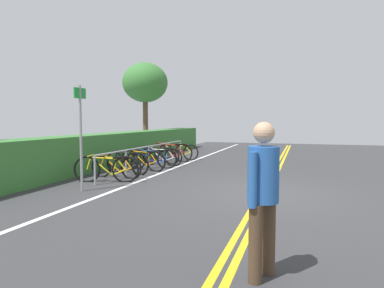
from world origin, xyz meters
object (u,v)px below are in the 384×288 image
object	(u,v)px
bicycle_0	(106,169)
bicycle_7	(171,152)
bicycle_4	(152,159)
sign_post_near	(81,128)
bicycle_5	(161,157)
bicycle_6	(160,155)
bicycle_1	(116,167)
pedestrian	(263,190)
tree_mid	(145,83)
bicycle_2	(127,163)
bicycle_3	(143,160)
bicycle_8	(178,152)
bike_rack	(149,151)

from	to	relation	value
bicycle_0	bicycle_7	bearing A→B (deg)	0.49
bicycle_4	sign_post_near	bearing A→B (deg)	-179.98
bicycle_5	bicycle_6	xyz separation A→B (m)	(0.56, 0.26, 0.00)
bicycle_1	pedestrian	bearing A→B (deg)	-136.96
bicycle_5	bicycle_7	bearing A→B (deg)	4.93
sign_post_near	tree_mid	size ratio (longest dim) A/B	0.51
bicycle_0	bicycle_2	size ratio (longest dim) A/B	1.02
bicycle_5	tree_mid	xyz separation A→B (m)	(5.79, 3.38, 3.33)
bicycle_1	tree_mid	distance (m)	9.79
bicycle_2	bicycle_3	bearing A→B (deg)	-16.84
bicycle_1	bicycle_8	distance (m)	4.76
bicycle_0	bicycle_8	size ratio (longest dim) A/B	0.97
bicycle_6	bicycle_8	xyz separation A→B (m)	(1.37, -0.22, 0.00)
tree_mid	bicycle_3	bearing A→B (deg)	-155.06
bicycle_0	bicycle_6	size ratio (longest dim) A/B	0.99
bicycle_0	bicycle_6	xyz separation A→B (m)	(4.05, 0.19, -0.03)
bicycle_2	bicycle_6	size ratio (longest dim) A/B	0.98
bicycle_2	bicycle_5	size ratio (longest dim) A/B	1.03
bicycle_2	bicycle_8	distance (m)	3.96
bicycle_0	bicycle_1	size ratio (longest dim) A/B	1.03
bicycle_3	bicycle_5	bearing A→B (deg)	-2.45
bicycle_0	bicycle_2	bearing A→B (deg)	7.49
bicycle_6	bicycle_7	world-z (taller)	bicycle_7
bicycle_1	bicycle_2	world-z (taller)	bicycle_2
bike_rack	bicycle_6	bearing A→B (deg)	5.93
bicycle_5	bicycle_1	bearing A→B (deg)	176.61
bike_rack	pedestrian	distance (m)	8.43
bicycle_5	bicycle_7	xyz separation A→B (m)	(1.28, 0.11, 0.04)
bicycle_3	tree_mid	world-z (taller)	tree_mid
bike_rack	bicycle_1	distance (m)	2.11
bicycle_1	pedestrian	size ratio (longest dim) A/B	1.01
bicycle_7	tree_mid	world-z (taller)	tree_mid
bicycle_8	bicycle_2	bearing A→B (deg)	176.73
tree_mid	pedestrian	bearing A→B (deg)	-149.99
sign_post_near	bicycle_6	bearing A→B (deg)	3.10
pedestrian	tree_mid	size ratio (longest dim) A/B	0.34
bike_rack	bicycle_5	size ratio (longest dim) A/B	3.97
bike_rack	bicycle_6	distance (m)	1.34
bicycle_7	sign_post_near	world-z (taller)	sign_post_near
bicycle_3	sign_post_near	size ratio (longest dim) A/B	0.69
bike_rack	pedestrian	size ratio (longest dim) A/B	3.95
pedestrian	bicycle_3	bearing A→B (deg)	35.06
bicycle_8	pedestrian	distance (m)	10.75
bicycle_2	tree_mid	bearing A→B (deg)	21.73
bike_rack	bicycle_4	size ratio (longest dim) A/B	3.97
bicycle_1	sign_post_near	xyz separation A→B (m)	(-1.85, -0.19, 1.14)
bicycle_4	bicycle_6	bearing A→B (deg)	11.64
bicycle_4	bicycle_5	world-z (taller)	bicycle_4
bicycle_1	bicycle_4	xyz separation A→B (m)	(2.02, -0.19, 0.01)
bicycle_8	pedestrian	world-z (taller)	pedestrian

